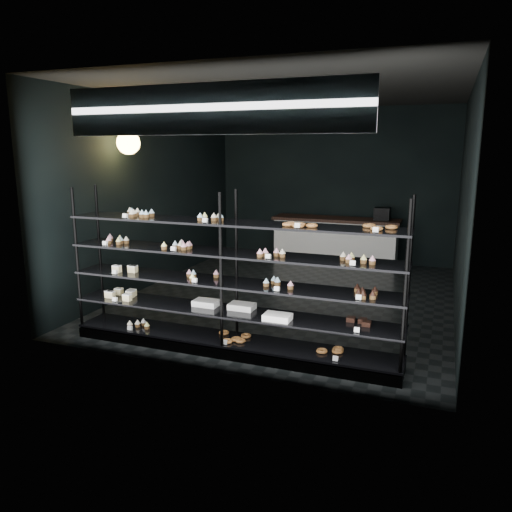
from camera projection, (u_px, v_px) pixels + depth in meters
name	position (u px, v px, depth m)	size (l,w,h in m)	color
room	(292.00, 198.00, 7.83)	(5.01, 6.01, 3.20)	black
display_shelf	(228.00, 301.00, 5.81)	(4.00, 0.50, 1.91)	black
signage	(208.00, 109.00, 4.92)	(3.30, 0.05, 0.50)	#0C193F
pendant_lamp	(128.00, 143.00, 7.38)	(0.34, 0.34, 0.90)	black
service_counter	(336.00, 241.00, 10.28)	(2.57, 0.65, 1.23)	white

